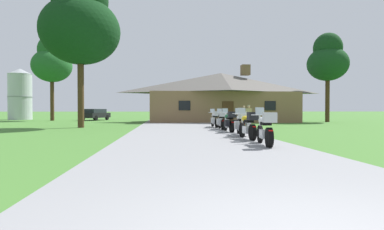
% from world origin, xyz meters
% --- Properties ---
extents(ground_plane, '(500.00, 500.00, 0.00)m').
position_xyz_m(ground_plane, '(0.00, 20.00, 0.00)').
color(ground_plane, '#42752D').
extents(asphalt_driveway, '(6.40, 80.00, 0.06)m').
position_xyz_m(asphalt_driveway, '(0.00, 18.00, 0.03)').
color(asphalt_driveway, gray).
rests_on(asphalt_driveway, ground).
extents(motorcycle_white_nearest_to_camera, '(0.70, 2.08, 1.30)m').
position_xyz_m(motorcycle_white_nearest_to_camera, '(2.09, 7.58, 0.62)').
color(motorcycle_white_nearest_to_camera, black).
rests_on(motorcycle_white_nearest_to_camera, asphalt_driveway).
extents(motorcycle_yellow_second_in_row, '(0.66, 2.08, 1.30)m').
position_xyz_m(motorcycle_yellow_second_in_row, '(2.12, 9.84, 0.62)').
color(motorcycle_yellow_second_in_row, black).
rests_on(motorcycle_yellow_second_in_row, asphalt_driveway).
extents(motorcycle_white_third_in_row, '(0.86, 2.08, 1.30)m').
position_xyz_m(motorcycle_white_third_in_row, '(2.31, 11.72, 0.61)').
color(motorcycle_white_third_in_row, black).
rests_on(motorcycle_white_third_in_row, asphalt_driveway).
extents(motorcycle_green_fourth_in_row, '(0.75, 2.08, 1.30)m').
position_xyz_m(motorcycle_green_fourth_in_row, '(2.25, 14.06, 0.61)').
color(motorcycle_green_fourth_in_row, black).
rests_on(motorcycle_green_fourth_in_row, asphalt_driveway).
extents(motorcycle_black_fifth_in_row, '(0.76, 2.08, 1.30)m').
position_xyz_m(motorcycle_black_fifth_in_row, '(2.23, 16.26, 0.61)').
color(motorcycle_black_fifth_in_row, black).
rests_on(motorcycle_black_fifth_in_row, asphalt_driveway).
extents(motorcycle_silver_farthest_in_row, '(0.75, 2.08, 1.30)m').
position_xyz_m(motorcycle_silver_farthest_in_row, '(2.21, 18.60, 0.61)').
color(motorcycle_silver_farthest_in_row, black).
rests_on(motorcycle_silver_farthest_in_row, asphalt_driveway).
extents(stone_lodge, '(15.69, 7.67, 6.12)m').
position_xyz_m(stone_lodge, '(4.72, 29.93, 2.69)').
color(stone_lodge, brown).
rests_on(stone_lodge, ground).
extents(bystander_gray_shirt_near_lodge, '(0.32, 0.53, 1.67)m').
position_xyz_m(bystander_gray_shirt_near_lodge, '(5.90, 24.91, 0.93)').
color(bystander_gray_shirt_near_lodge, black).
rests_on(bystander_gray_shirt_near_lodge, ground).
extents(bystander_tan_shirt_beside_signpost, '(0.48, 0.38, 1.69)m').
position_xyz_m(bystander_tan_shirt_beside_signpost, '(5.89, 23.21, 0.95)').
color(bystander_tan_shirt_beside_signpost, '#75664C').
rests_on(bystander_tan_shirt_beside_signpost, ground).
extents(tree_left_far, '(4.59, 4.59, 10.11)m').
position_xyz_m(tree_left_far, '(-14.64, 35.37, 7.06)').
color(tree_left_far, '#422D19').
rests_on(tree_left_far, ground).
extents(tree_left_near, '(5.58, 5.58, 11.22)m').
position_xyz_m(tree_left_near, '(-7.27, 20.07, 7.54)').
color(tree_left_near, '#422D19').
rests_on(tree_left_near, ground).
extents(tree_right_of_lodge, '(4.21, 4.21, 9.42)m').
position_xyz_m(tree_right_of_lodge, '(15.90, 28.58, 6.62)').
color(tree_right_of_lodge, '#422D19').
rests_on(tree_right_of_lodge, ground).
extents(metal_silo_distant, '(2.96, 2.96, 6.71)m').
position_xyz_m(metal_silo_distant, '(-20.21, 39.63, 3.36)').
color(metal_silo_distant, '#B2B7BC').
rests_on(metal_silo_distant, ground).
extents(parked_black_suv_far_left, '(3.07, 4.93, 1.40)m').
position_xyz_m(parked_black_suv_far_left, '(-9.87, 36.28, 0.78)').
color(parked_black_suv_far_left, black).
rests_on(parked_black_suv_far_left, ground).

